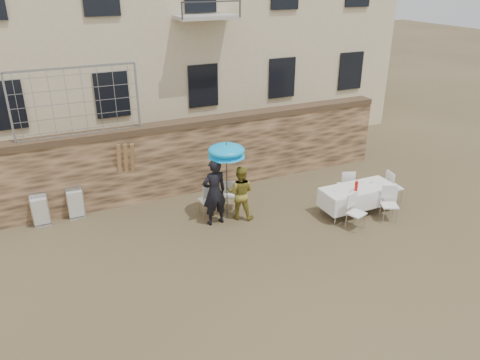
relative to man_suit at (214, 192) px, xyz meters
name	(u,v)px	position (x,y,z in m)	size (l,w,h in m)	color
ground	(265,277)	(0.10, -2.73, -0.92)	(80.00, 80.00, 0.00)	brown
stone_wall	(189,157)	(0.10, 2.27, 0.18)	(13.00, 0.50, 2.20)	brown
chain_link_fence	(76,103)	(-2.90, 2.27, 2.18)	(3.20, 0.06, 1.80)	gray
man_suit	(214,192)	(0.00, 0.00, 0.00)	(0.67, 0.44, 1.85)	black
woman_dress	(240,193)	(0.75, 0.00, -0.16)	(0.74, 0.58, 1.52)	gold
umbrella	(226,153)	(0.40, 0.10, 1.01)	(1.01, 1.01, 2.05)	#3F3F44
couple_chair_left	(207,199)	(0.00, 0.55, -0.44)	(0.48, 0.48, 0.96)	white
couple_chair_right	(231,194)	(0.70, 0.55, -0.44)	(0.48, 0.48, 0.96)	white
banquet_table	(358,189)	(3.85, -1.07, -0.19)	(2.10, 0.85, 0.78)	white
soda_bottle	(356,186)	(3.65, -1.22, -0.02)	(0.09, 0.09, 0.26)	red
table_chair_front_left	(356,212)	(3.25, -1.82, -0.44)	(0.48, 0.48, 0.96)	white
table_chair_front_right	(390,204)	(4.35, -1.82, -0.44)	(0.48, 0.48, 0.96)	white
table_chair_back	(346,184)	(4.05, -0.27, -0.44)	(0.48, 0.48, 0.96)	white
table_chair_side	(394,186)	(5.25, -0.97, -0.44)	(0.48, 0.48, 0.96)	white
chair_stack_left	(40,207)	(-4.24, 1.98, -0.46)	(0.46, 0.47, 0.92)	white
chair_stack_right	(75,201)	(-3.34, 1.98, -0.46)	(0.46, 0.40, 0.92)	white
wood_planks	(131,172)	(-1.74, 2.05, 0.08)	(0.70, 0.20, 2.00)	#A37749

